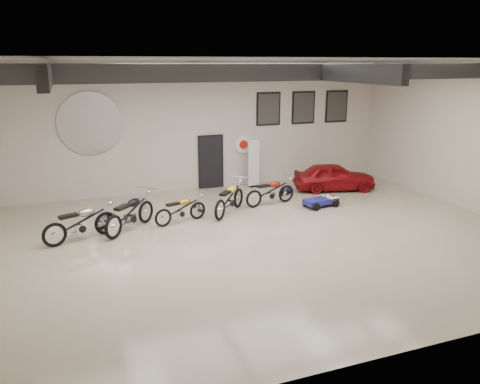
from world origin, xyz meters
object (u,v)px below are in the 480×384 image
object	(u,v)px
motorcycle_silver	(80,222)
go_kart	(324,199)
banner_stand	(254,164)
vintage_car	(334,177)
motorcycle_yellow	(229,198)
motorcycle_red	(270,191)
motorcycle_black	(130,212)
motorcycle_gold	(181,209)

from	to	relation	value
motorcycle_silver	go_kart	bearing A→B (deg)	-16.92
banner_stand	go_kart	world-z (taller)	banner_stand
banner_stand	vintage_car	distance (m)	3.26
motorcycle_yellow	go_kart	size ratio (longest dim) A/B	1.39
motorcycle_silver	motorcycle_red	size ratio (longest dim) A/B	1.09
vintage_car	motorcycle_black	bearing A→B (deg)	117.58
motorcycle_gold	motorcycle_yellow	bearing A→B (deg)	-5.45
motorcycle_black	motorcycle_yellow	world-z (taller)	motorcycle_black
motorcycle_silver	banner_stand	bearing A→B (deg)	9.01
motorcycle_black	motorcycle_red	world-z (taller)	motorcycle_black
banner_stand	go_kart	bearing A→B (deg)	-79.96
motorcycle_yellow	vintage_car	size ratio (longest dim) A/B	0.67
go_kart	vintage_car	bearing A→B (deg)	41.16
banner_stand	motorcycle_silver	size ratio (longest dim) A/B	0.89
banner_stand	motorcycle_black	bearing A→B (deg)	-158.50
motorcycle_silver	motorcycle_gold	size ratio (longest dim) A/B	1.20
motorcycle_red	go_kart	xyz separation A→B (m)	(1.72, -0.81, -0.23)
go_kart	banner_stand	bearing A→B (deg)	102.51
banner_stand	motorcycle_red	world-z (taller)	banner_stand
motorcycle_red	vintage_car	xyz separation A→B (m)	(3.21, 0.98, 0.03)
motorcycle_silver	motorcycle_yellow	distance (m)	4.86
motorcycle_silver	vintage_car	xyz separation A→B (m)	(9.70, 2.30, -0.01)
motorcycle_silver	vintage_car	world-z (taller)	motorcycle_silver
banner_stand	motorcycle_gold	size ratio (longest dim) A/B	1.07
banner_stand	vintage_car	xyz separation A→B (m)	(2.83, -1.58, -0.41)
motorcycle_gold	motorcycle_red	world-z (taller)	motorcycle_red
motorcycle_silver	go_kart	distance (m)	8.22
motorcycle_black	go_kart	distance (m)	6.77
motorcycle_silver	motorcycle_black	xyz separation A→B (m)	(1.44, 0.34, 0.02)
motorcycle_silver	go_kart	size ratio (longest dim) A/B	1.40
motorcycle_gold	go_kart	size ratio (longest dim) A/B	1.16
motorcycle_yellow	banner_stand	bearing A→B (deg)	8.61
motorcycle_yellow	vintage_car	world-z (taller)	motorcycle_yellow
banner_stand	motorcycle_yellow	world-z (taller)	banner_stand
motorcycle_red	go_kart	bearing A→B (deg)	-35.07
motorcycle_yellow	motorcycle_black	bearing A→B (deg)	141.95
motorcycle_silver	motorcycle_gold	bearing A→B (deg)	-10.90
motorcycle_yellow	go_kart	xyz separation A→B (m)	(3.42, -0.35, -0.28)
motorcycle_red	vintage_car	world-z (taller)	vintage_car
motorcycle_black	motorcycle_silver	bearing A→B (deg)	148.39
motorcycle_gold	go_kart	distance (m)	5.18
motorcycle_silver	motorcycle_black	distance (m)	1.48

